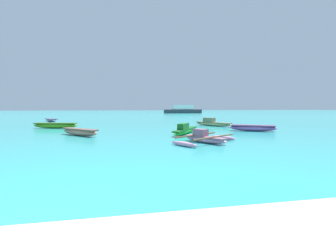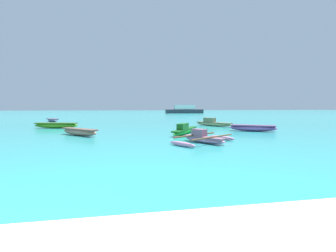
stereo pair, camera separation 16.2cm
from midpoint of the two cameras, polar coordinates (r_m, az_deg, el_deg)
The scene contains 8 objects.
moored_boat_0 at distance 13.88m, azimuth -21.25°, elevation -1.33°, with size 2.49×2.38×0.40m.
moored_boat_1 at distance 16.37m, azimuth 20.99°, elevation -0.41°, with size 3.05×2.16×0.42m.
moored_boat_2 at distance 10.47m, azimuth 9.40°, elevation -3.11°, with size 3.38×2.88×0.61m.
moored_boat_3 at distance 28.50m, azimuth -27.14°, elevation 1.38°, with size 1.93×2.36×0.35m.
moored_boat_4 at distance 13.81m, azimuth 4.67°, elevation -1.01°, with size 2.55×3.63×0.66m.
moored_boat_5 at distance 19.53m, azimuth -26.30°, elevation 0.20°, with size 3.53×1.42×0.42m.
moored_boat_6 at distance 19.93m, azimuth 11.59°, elevation 0.72°, with size 2.51×3.34×0.71m.
distant_ferry at distance 62.30m, azimuth 4.26°, elevation 4.12°, with size 10.29×2.26×2.26m.
Camera 2 is at (1.53, -2.09, 1.62)m, focal length 24.00 mm.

